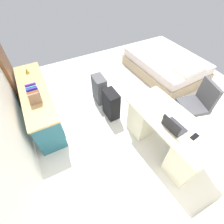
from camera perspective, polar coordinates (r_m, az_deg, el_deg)
ground_plane at (r=3.66m, az=9.29°, el=0.16°), size 5.41×5.41×0.00m
door_wooden at (r=3.77m, az=-32.69°, el=14.44°), size 0.88×0.05×2.04m
desk at (r=2.93m, az=17.96°, el=-6.91°), size 1.49×0.78×0.74m
office_chair at (r=3.48m, az=26.07°, el=1.56°), size 0.56×0.56×0.94m
credenza at (r=3.52m, az=-23.12°, el=2.26°), size 1.80×0.48×0.74m
bed at (r=4.74m, az=17.60°, el=14.90°), size 1.99×1.52×0.58m
suitcase_black at (r=3.33m, az=-0.31°, el=2.59°), size 0.36×0.23×0.61m
suitcase_spare_grey at (r=3.67m, az=-4.24°, el=7.65°), size 0.36×0.23×0.61m
laptop at (r=2.52m, az=19.88°, el=-4.55°), size 0.33×0.25×0.21m
computer_mouse at (r=2.66m, az=16.42°, el=-0.90°), size 0.07×0.10×0.03m
cell_phone_near_laptop at (r=2.58m, az=26.09°, el=-7.48°), size 0.09×0.14×0.01m
book_row at (r=3.02m, az=-24.87°, el=5.43°), size 0.27×0.17×0.22m
figurine_small at (r=3.73m, az=-26.78°, el=12.31°), size 0.08×0.08×0.11m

